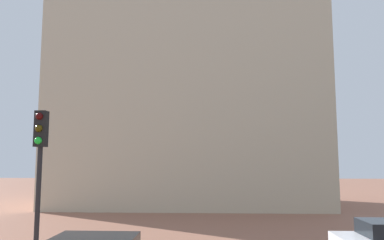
% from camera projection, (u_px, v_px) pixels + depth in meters
% --- Properties ---
extents(landmark_building, '(22.34, 10.46, 35.45)m').
position_uv_depth(landmark_building, '(193.00, 76.00, 31.91)').
color(landmark_building, beige).
rests_on(landmark_building, ground_plane).
extents(traffic_light_pole, '(0.28, 0.34, 5.02)m').
position_uv_depth(traffic_light_pole, '(39.00, 173.00, 8.82)').
color(traffic_light_pole, black).
rests_on(traffic_light_pole, ground_plane).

